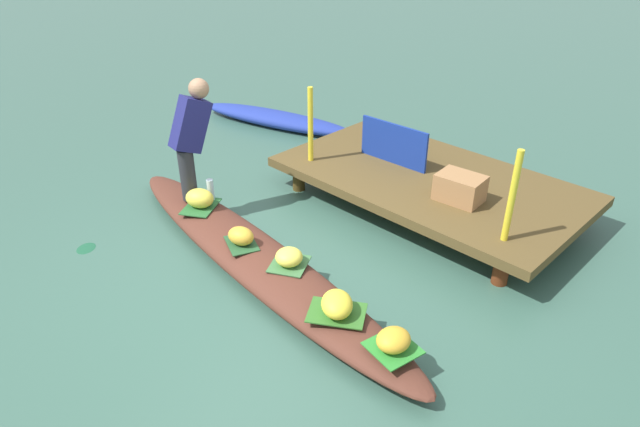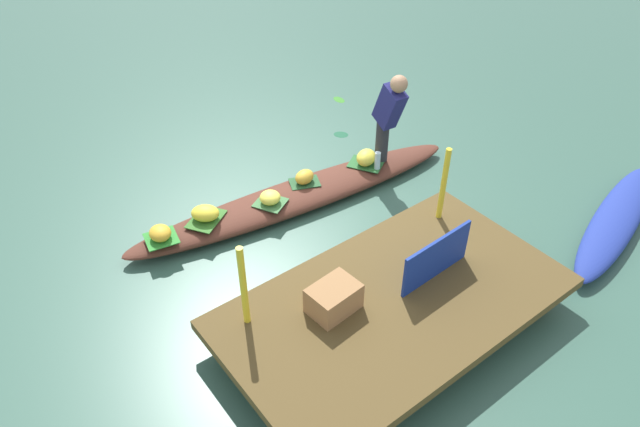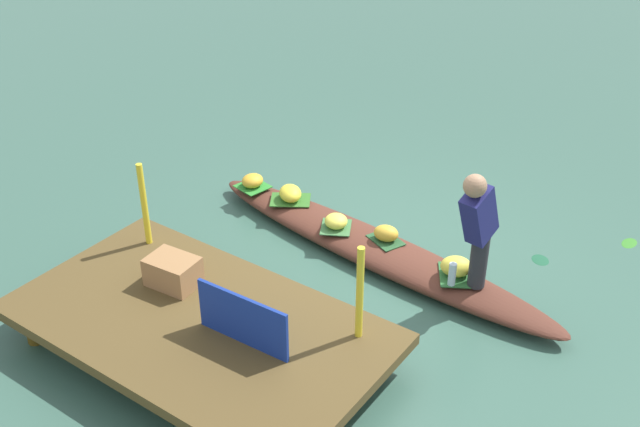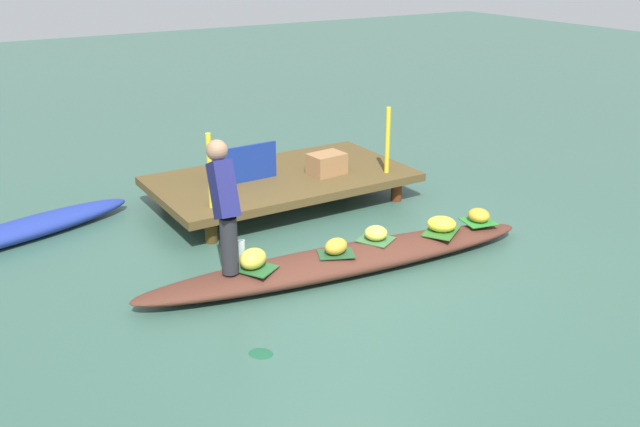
{
  "view_description": "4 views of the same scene",
  "coord_description": "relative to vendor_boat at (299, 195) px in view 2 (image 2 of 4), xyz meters",
  "views": [
    {
      "loc": [
        3.35,
        -2.54,
        2.95
      ],
      "look_at": [
        0.31,
        0.54,
        0.48
      ],
      "focal_mm": 31.07,
      "sensor_mm": 36.0,
      "label": 1
    },
    {
      "loc": [
        3.24,
        4.62,
        4.27
      ],
      "look_at": [
        0.17,
        0.62,
        0.31
      ],
      "focal_mm": 33.04,
      "sensor_mm": 36.0,
      "label": 2
    },
    {
      "loc": [
        -3.28,
        5.59,
        4.35
      ],
      "look_at": [
        0.5,
        0.24,
        0.47
      ],
      "focal_mm": 42.82,
      "sensor_mm": 36.0,
      "label": 3
    },
    {
      "loc": [
        -3.56,
        -5.39,
        3.14
      ],
      "look_at": [
        0.08,
        0.57,
        0.42
      ],
      "focal_mm": 39.61,
      "sensor_mm": 36.0,
      "label": 4
    }
  ],
  "objects": [
    {
      "name": "railing_post_east",
      "position": [
        1.63,
        1.49,
        0.67
      ],
      "size": [
        0.06,
        0.06,
        0.85
      ],
      "primitive_type": "cylinder",
      "color": "yellow",
      "rests_on": "dock_platform"
    },
    {
      "name": "water_bottle",
      "position": [
        -0.99,
        0.26,
        0.23
      ],
      "size": [
        0.07,
        0.07,
        0.24
      ],
      "primitive_type": "cylinder",
      "color": "silver",
      "rests_on": "vendor_boat"
    },
    {
      "name": "banana_bunch_0",
      "position": [
        -0.95,
        0.1,
        0.21
      ],
      "size": [
        0.36,
        0.33,
        0.19
      ],
      "primitive_type": "ellipsoid",
      "rotation": [
        0.0,
        0.0,
        3.6
      ],
      "color": "yellow",
      "rests_on": "vendor_boat"
    },
    {
      "name": "vendor_boat",
      "position": [
        0.0,
        0.0,
        0.0
      ],
      "size": [
        4.31,
        1.08,
        0.23
      ],
      "primitive_type": "ellipsoid",
      "rotation": [
        0.0,
        0.0,
        -0.11
      ],
      "color": "#542C20",
      "rests_on": "ground"
    },
    {
      "name": "market_banner",
      "position": [
        -0.07,
        2.09,
        0.47
      ],
      "size": [
        0.86,
        0.06,
        0.45
      ],
      "primitive_type": "cube",
      "rotation": [
        0.0,
        0.0,
        0.04
      ],
      "color": "navy",
      "rests_on": "dock_platform"
    },
    {
      "name": "moored_boat",
      "position": [
        -2.58,
        2.55,
        -0.0
      ],
      "size": [
        2.58,
        1.12,
        0.22
      ],
      "primitive_type": "ellipsoid",
      "rotation": [
        0.0,
        0.0,
        0.27
      ],
      "color": "#223697",
      "rests_on": "ground"
    },
    {
      "name": "leaf_mat_1",
      "position": [
        1.7,
        -0.14,
        0.12
      ],
      "size": [
        0.39,
        0.37,
        0.01
      ],
      "primitive_type": "cube",
      "rotation": [
        0.0,
        0.0,
        1.37
      ],
      "color": "#2C852E",
      "rests_on": "vendor_boat"
    },
    {
      "name": "drifting_plant_1",
      "position": [
        -1.41,
        -0.94,
        -0.11
      ],
      "size": [
        0.26,
        0.27,
        0.01
      ],
      "primitive_type": "ellipsoid",
      "rotation": [
        0.0,
        0.0,
        2.23
      ],
      "color": "#1B5336",
      "rests_on": "ground"
    },
    {
      "name": "canal_water",
      "position": [
        0.0,
        0.0,
        -0.11
      ],
      "size": [
        40.0,
        40.0,
        0.0
      ],
      "primitive_type": "plane",
      "color": "#375D4E",
      "rests_on": "ground"
    },
    {
      "name": "dock_platform",
      "position": [
        0.43,
        2.09,
        0.19
      ],
      "size": [
        3.2,
        1.8,
        0.36
      ],
      "color": "brown",
      "rests_on": "ground"
    },
    {
      "name": "leaf_mat_0",
      "position": [
        -0.95,
        0.1,
        0.12
      ],
      "size": [
        0.46,
        0.5,
        0.01
      ],
      "primitive_type": "cube",
      "rotation": [
        0.0,
        0.0,
        2.11
      ],
      "color": "#275F2E",
      "rests_on": "vendor_boat"
    },
    {
      "name": "banana_bunch_2",
      "position": [
        0.43,
        0.04,
        0.19
      ],
      "size": [
        0.3,
        0.29,
        0.15
      ],
      "primitive_type": "ellipsoid",
      "rotation": [
        0.0,
        0.0,
        2.84
      ],
      "color": "#F5E44D",
      "rests_on": "vendor_boat"
    },
    {
      "name": "banana_bunch_4",
      "position": [
        -0.11,
        -0.04,
        0.2
      ],
      "size": [
        0.29,
        0.24,
        0.16
      ],
      "primitive_type": "ellipsoid",
      "rotation": [
        0.0,
        0.0,
        3.37
      ],
      "color": "gold",
      "rests_on": "vendor_boat"
    },
    {
      "name": "vendor_person",
      "position": [
        -1.16,
        0.22,
        0.81
      ],
      "size": [
        0.23,
        0.47,
        1.23
      ],
      "color": "#28282D",
      "rests_on": "vendor_boat"
    },
    {
      "name": "leaf_mat_4",
      "position": [
        -0.11,
        -0.04,
        0.12
      ],
      "size": [
        0.42,
        0.37,
        0.01
      ],
      "primitive_type": "cube",
      "rotation": [
        0.0,
        0.0,
        2.74
      ],
      "color": "#25512C",
      "rests_on": "vendor_boat"
    },
    {
      "name": "banana_bunch_1",
      "position": [
        1.7,
        -0.14,
        0.19
      ],
      "size": [
        0.25,
        0.28,
        0.15
      ],
      "primitive_type": "ellipsoid",
      "rotation": [
        0.0,
        0.0,
        6.18
      ],
      "color": "gold",
      "rests_on": "vendor_boat"
    },
    {
      "name": "drifting_plant_0",
      "position": [
        -2.06,
        -1.78,
        -0.11
      ],
      "size": [
        0.16,
        0.25,
        0.01
      ],
      "primitive_type": "ellipsoid",
      "rotation": [
        0.0,
        0.0,
        1.49
      ],
      "color": "#348026",
      "rests_on": "ground"
    },
    {
      "name": "leaf_mat_2",
      "position": [
        0.43,
        0.04,
        0.12
      ],
      "size": [
        0.42,
        0.44,
        0.01
      ],
      "primitive_type": "cube",
      "rotation": [
        0.0,
        0.0,
        2.07
      ],
      "color": "#3D703E",
      "rests_on": "vendor_boat"
    },
    {
      "name": "leaf_mat_3",
      "position": [
        1.16,
        -0.14,
        0.12
      ],
      "size": [
        0.53,
        0.49,
        0.01
      ],
      "primitive_type": "cube",
      "rotation": [
        0.0,
        0.0,
        0.57
      ],
      "color": "#326B26",
      "rests_on": "vendor_boat"
    },
    {
      "name": "railing_post_west",
      "position": [
        -0.77,
        1.49,
        0.67
      ],
      "size": [
        0.06,
        0.06,
        0.85
      ],
      "primitive_type": "cylinder",
      "color": "yellow",
      "rests_on": "dock_platform"
    },
    {
      "name": "banana_bunch_3",
      "position": [
        1.16,
        -0.14,
        0.2
      ],
      "size": [
        0.39,
        0.38,
        0.17
      ],
      "primitive_type": "ellipsoid",
      "rotation": [
        0.0,
        0.0,
        5.55
      ],
      "color": "yellow",
      "rests_on": "vendor_boat"
    },
    {
      "name": "produce_crate",
      "position": [
        0.95,
        1.84,
        0.38
      ],
      "size": [
        0.47,
        0.36,
        0.27
      ],
      "primitive_type": "cube",
      "rotation": [
        0.0,
        0.0,
        0.09
      ],
      "color": "#9D6F44",
      "rests_on": "dock_platform"
    }
  ]
}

